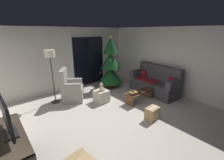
{
  "coord_description": "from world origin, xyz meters",
  "views": [
    {
      "loc": [
        -2.55,
        -2.83,
        2.35
      ],
      "look_at": [
        0.4,
        0.7,
        0.85
      ],
      "focal_mm": 24.27,
      "sensor_mm": 36.0,
      "label": 1
    }
  ],
  "objects_px": {
    "book_stack": "(134,93)",
    "armchair": "(71,90)",
    "cardboard_box_taped_mid_floor": "(152,113)",
    "coffee_table": "(139,95)",
    "cell_phone": "(133,92)",
    "television": "(6,117)",
    "couch": "(155,83)",
    "ottoman": "(101,96)",
    "christmas_tree": "(110,65)",
    "media_shelf": "(14,158)",
    "remote_black": "(144,90)",
    "teddy_bear_honey_by_tree": "(100,91)",
    "teddy_bear_cream": "(102,87)",
    "floor_lamp": "(50,59)",
    "remote_silver": "(143,92)"
  },
  "relations": [
    {
      "from": "remote_black",
      "to": "coffee_table",
      "type": "bearing_deg",
      "value": 72.67
    },
    {
      "from": "book_stack",
      "to": "television",
      "type": "relative_size",
      "value": 0.31
    },
    {
      "from": "remote_silver",
      "to": "armchair",
      "type": "xyz_separation_m",
      "value": [
        -1.83,
        1.67,
        0.03
      ]
    },
    {
      "from": "floor_lamp",
      "to": "teddy_bear_cream",
      "type": "bearing_deg",
      "value": -38.29
    },
    {
      "from": "cell_phone",
      "to": "teddy_bear_cream",
      "type": "distance_m",
      "value": 1.07
    },
    {
      "from": "remote_black",
      "to": "remote_silver",
      "type": "distance_m",
      "value": 0.17
    },
    {
      "from": "couch",
      "to": "armchair",
      "type": "relative_size",
      "value": 1.76
    },
    {
      "from": "book_stack",
      "to": "cell_phone",
      "type": "bearing_deg",
      "value": 121.0
    },
    {
      "from": "coffee_table",
      "to": "ottoman",
      "type": "bearing_deg",
      "value": 141.43
    },
    {
      "from": "media_shelf",
      "to": "christmas_tree",
      "type": "bearing_deg",
      "value": 30.41
    },
    {
      "from": "cell_phone",
      "to": "teddy_bear_honey_by_tree",
      "type": "relative_size",
      "value": 0.5
    },
    {
      "from": "couch",
      "to": "cardboard_box_taped_mid_floor",
      "type": "relative_size",
      "value": 4.96
    },
    {
      "from": "remote_silver",
      "to": "christmas_tree",
      "type": "height_order",
      "value": "christmas_tree"
    },
    {
      "from": "coffee_table",
      "to": "remote_black",
      "type": "xyz_separation_m",
      "value": [
        0.21,
        -0.01,
        0.13
      ]
    },
    {
      "from": "remote_silver",
      "to": "cell_phone",
      "type": "relative_size",
      "value": 1.08
    },
    {
      "from": "couch",
      "to": "ottoman",
      "type": "bearing_deg",
      "value": 161.59
    },
    {
      "from": "television",
      "to": "remote_silver",
      "type": "bearing_deg",
      "value": 6.3
    },
    {
      "from": "book_stack",
      "to": "teddy_bear_cream",
      "type": "xyz_separation_m",
      "value": [
        -0.7,
        0.83,
        0.13
      ]
    },
    {
      "from": "couch",
      "to": "remote_silver",
      "type": "height_order",
      "value": "couch"
    },
    {
      "from": "coffee_table",
      "to": "media_shelf",
      "type": "distance_m",
      "value": 3.84
    },
    {
      "from": "ottoman",
      "to": "cardboard_box_taped_mid_floor",
      "type": "distance_m",
      "value": 1.85
    },
    {
      "from": "christmas_tree",
      "to": "media_shelf",
      "type": "distance_m",
      "value": 4.61
    },
    {
      "from": "couch",
      "to": "teddy_bear_cream",
      "type": "bearing_deg",
      "value": 161.68
    },
    {
      "from": "armchair",
      "to": "ottoman",
      "type": "height_order",
      "value": "armchair"
    },
    {
      "from": "media_shelf",
      "to": "cardboard_box_taped_mid_floor",
      "type": "distance_m",
      "value": 3.24
    },
    {
      "from": "television",
      "to": "ottoman",
      "type": "distance_m",
      "value": 3.17
    },
    {
      "from": "media_shelf",
      "to": "teddy_bear_honey_by_tree",
      "type": "height_order",
      "value": "media_shelf"
    },
    {
      "from": "book_stack",
      "to": "floor_lamp",
      "type": "distance_m",
      "value": 2.89
    },
    {
      "from": "couch",
      "to": "ottoman",
      "type": "distance_m",
      "value": 2.2
    },
    {
      "from": "book_stack",
      "to": "armchair",
      "type": "distance_m",
      "value": 2.16
    },
    {
      "from": "armchair",
      "to": "media_shelf",
      "type": "xyz_separation_m",
      "value": [
        -2.03,
        -2.15,
        -0.03
      ]
    },
    {
      "from": "media_shelf",
      "to": "couch",
      "type": "bearing_deg",
      "value": 8.11
    },
    {
      "from": "television",
      "to": "cell_phone",
      "type": "bearing_deg",
      "value": 8.39
    },
    {
      "from": "armchair",
      "to": "ottoman",
      "type": "bearing_deg",
      "value": -45.93
    },
    {
      "from": "ottoman",
      "to": "teddy_bear_honey_by_tree",
      "type": "bearing_deg",
      "value": 58.16
    },
    {
      "from": "remote_black",
      "to": "teddy_bear_honey_by_tree",
      "type": "distance_m",
      "value": 1.68
    },
    {
      "from": "cardboard_box_taped_mid_floor",
      "to": "coffee_table",
      "type": "bearing_deg",
      "value": 58.69
    },
    {
      "from": "cell_phone",
      "to": "floor_lamp",
      "type": "relative_size",
      "value": 0.08
    },
    {
      "from": "remote_black",
      "to": "christmas_tree",
      "type": "relative_size",
      "value": 0.07
    },
    {
      "from": "coffee_table",
      "to": "cell_phone",
      "type": "height_order",
      "value": "cell_phone"
    },
    {
      "from": "couch",
      "to": "teddy_bear_honey_by_tree",
      "type": "xyz_separation_m",
      "value": [
        -1.71,
        1.27,
        -0.28
      ]
    },
    {
      "from": "cell_phone",
      "to": "television",
      "type": "relative_size",
      "value": 0.17
    },
    {
      "from": "teddy_bear_cream",
      "to": "christmas_tree",
      "type": "bearing_deg",
      "value": 39.0
    },
    {
      "from": "cell_phone",
      "to": "coffee_table",
      "type": "bearing_deg",
      "value": 15.2
    },
    {
      "from": "christmas_tree",
      "to": "media_shelf",
      "type": "xyz_separation_m",
      "value": [
        -3.94,
        -2.31,
        -0.6
      ]
    },
    {
      "from": "armchair",
      "to": "teddy_bear_cream",
      "type": "bearing_deg",
      "value": -45.86
    },
    {
      "from": "teddy_bear_cream",
      "to": "cardboard_box_taped_mid_floor",
      "type": "xyz_separation_m",
      "value": [
        0.42,
        -1.79,
        -0.35
      ]
    },
    {
      "from": "remote_black",
      "to": "media_shelf",
      "type": "relative_size",
      "value": 0.11
    },
    {
      "from": "cell_phone",
      "to": "armchair",
      "type": "height_order",
      "value": "armchair"
    },
    {
      "from": "couch",
      "to": "remote_black",
      "type": "bearing_deg",
      "value": -170.76
    }
  ]
}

